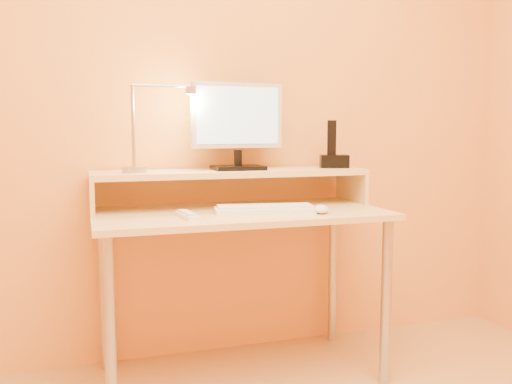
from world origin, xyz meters
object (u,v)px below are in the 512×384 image
object	(u,v)px
remote_control	(187,216)
mouse	(321,209)
phone_dock	(334,161)
monitor_panel	(237,116)
keyboard	(265,210)
lamp_base	(134,170)

from	to	relation	value
remote_control	mouse	bearing A→B (deg)	-12.03
phone_dock	monitor_panel	bearing A→B (deg)	-161.68
monitor_panel	phone_dock	world-z (taller)	monitor_panel
mouse	remote_control	size ratio (longest dim) A/B	0.61
keyboard	phone_dock	bearing A→B (deg)	38.28
monitor_panel	mouse	xyz separation A→B (m)	(0.26, -0.33, -0.38)
monitor_panel	lamp_base	xyz separation A→B (m)	(-0.45, -0.04, -0.23)
lamp_base	phone_dock	bearing A→B (deg)	1.87
mouse	remote_control	world-z (taller)	mouse
keyboard	remote_control	world-z (taller)	keyboard
monitor_panel	remote_control	bearing A→B (deg)	-140.12
keyboard	mouse	distance (m)	0.23
remote_control	lamp_base	bearing A→B (deg)	118.69
phone_dock	keyboard	xyz separation A→B (m)	(-0.42, -0.24, -0.18)
phone_dock	keyboard	distance (m)	0.52
monitor_panel	keyboard	distance (m)	0.46
phone_dock	mouse	world-z (taller)	phone_dock
keyboard	mouse	xyz separation A→B (m)	(0.21, -0.08, 0.01)
keyboard	mouse	world-z (taller)	mouse
mouse	keyboard	bearing A→B (deg)	-179.26
mouse	remote_control	distance (m)	0.54
lamp_base	keyboard	size ratio (longest dim) A/B	0.25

